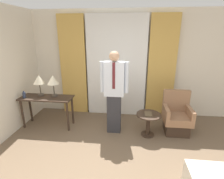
% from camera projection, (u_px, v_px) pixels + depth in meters
% --- Properties ---
extents(wall_back, '(10.00, 0.06, 2.70)m').
position_uv_depth(wall_back, '(117.00, 64.00, 4.58)').
color(wall_back, silver).
rests_on(wall_back, ground_plane).
extents(curtain_sheer_center, '(1.52, 0.06, 2.58)m').
position_uv_depth(curtain_sheer_center, '(116.00, 67.00, 4.47)').
color(curtain_sheer_center, white).
rests_on(curtain_sheer_center, ground_plane).
extents(curtain_drape_left, '(0.68, 0.06, 2.58)m').
position_uv_depth(curtain_drape_left, '(73.00, 67.00, 4.60)').
color(curtain_drape_left, gold).
rests_on(curtain_drape_left, ground_plane).
extents(curtain_drape_right, '(0.68, 0.06, 2.58)m').
position_uv_depth(curtain_drape_right, '(162.00, 68.00, 4.35)').
color(curtain_drape_right, gold).
rests_on(curtain_drape_right, ground_plane).
extents(desk, '(1.20, 0.45, 0.73)m').
position_uv_depth(desk, '(47.00, 102.00, 4.05)').
color(desk, '#38281E').
rests_on(desk, ground_plane).
extents(table_lamp_left, '(0.25, 0.25, 0.49)m').
position_uv_depth(table_lamp_left, '(39.00, 80.00, 3.99)').
color(table_lamp_left, '#4C4238').
rests_on(table_lamp_left, desk).
extents(table_lamp_right, '(0.25, 0.25, 0.49)m').
position_uv_depth(table_lamp_right, '(53.00, 81.00, 3.95)').
color(table_lamp_right, '#4C4238').
rests_on(table_lamp_right, desk).
extents(bottle_near_edge, '(0.07, 0.07, 0.16)m').
position_uv_depth(bottle_near_edge, '(24.00, 95.00, 3.95)').
color(bottle_near_edge, '#2D3851').
rests_on(bottle_near_edge, desk).
extents(person, '(0.60, 0.21, 1.80)m').
position_uv_depth(person, '(114.00, 90.00, 3.68)').
color(person, '#2D2D33').
rests_on(person, ground_plane).
extents(armchair, '(0.58, 0.57, 0.93)m').
position_uv_depth(armchair, '(176.00, 118.00, 3.88)').
color(armchair, '#38281E').
rests_on(armchair, ground_plane).
extents(side_table, '(0.52, 0.52, 0.50)m').
position_uv_depth(side_table, '(148.00, 121.00, 3.74)').
color(side_table, '#38281E').
rests_on(side_table, ground_plane).
extents(book, '(0.15, 0.21, 0.03)m').
position_uv_depth(book, '(148.00, 114.00, 3.66)').
color(book, brown).
rests_on(book, side_table).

